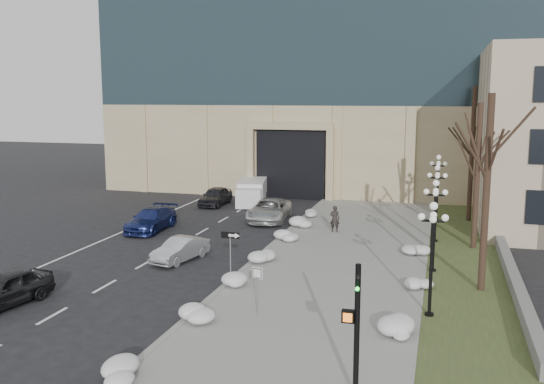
{
  "coord_description": "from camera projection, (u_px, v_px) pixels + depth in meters",
  "views": [
    {
      "loc": [
        8.55,
        -18.22,
        8.93
      ],
      "look_at": [
        -0.62,
        14.16,
        3.5
      ],
      "focal_mm": 40.0,
      "sensor_mm": 36.0,
      "label": 1
    }
  ],
  "objects": [
    {
      "name": "ground",
      "position": [
        178.0,
        354.0,
        21.03
      ],
      "size": [
        160.0,
        160.0,
        0.0
      ],
      "primitive_type": "plane",
      "color": "black",
      "rests_on": "ground"
    },
    {
      "name": "sidewalk",
      "position": [
        343.0,
        257.0,
        33.38
      ],
      "size": [
        9.0,
        40.0,
        0.12
      ],
      "primitive_type": "cube",
      "color": "gray",
      "rests_on": "ground"
    },
    {
      "name": "curb",
      "position": [
        265.0,
        251.0,
        34.58
      ],
      "size": [
        0.3,
        40.0,
        0.14
      ],
      "primitive_type": "cube",
      "color": "gray",
      "rests_on": "ground"
    },
    {
      "name": "grass_strip",
      "position": [
        466.0,
        266.0,
        31.63
      ],
      "size": [
        4.0,
        40.0,
        0.1
      ],
      "primitive_type": "cube",
      "color": "#374321",
      "rests_on": "ground"
    },
    {
      "name": "stone_wall",
      "position": [
        504.0,
        254.0,
        32.94
      ],
      "size": [
        0.5,
        30.0,
        0.7
      ],
      "primitive_type": "cube",
      "color": "slate",
      "rests_on": "ground"
    },
    {
      "name": "car_a",
      "position": [
        4.0,
        289.0,
        25.7
      ],
      "size": [
        2.61,
        4.7,
        1.51
      ],
      "primitive_type": "imported",
      "rotation": [
        0.0,
        0.0,
        -0.19
      ],
      "color": "black",
      "rests_on": "ground"
    },
    {
      "name": "car_b",
      "position": [
        180.0,
        250.0,
        32.75
      ],
      "size": [
        2.19,
        4.04,
        1.26
      ],
      "primitive_type": "imported",
      "rotation": [
        0.0,
        0.0,
        -0.23
      ],
      "color": "#B0B3B8",
      "rests_on": "ground"
    },
    {
      "name": "car_c",
      "position": [
        151.0,
        220.0,
        40.11
      ],
      "size": [
        2.19,
        5.1,
        1.46
      ],
      "primitive_type": "imported",
      "rotation": [
        0.0,
        0.0,
        0.03
      ],
      "color": "navy",
      "rests_on": "ground"
    },
    {
      "name": "car_d",
      "position": [
        269.0,
        210.0,
        43.2
      ],
      "size": [
        3.02,
        5.75,
        1.54
      ],
      "primitive_type": "imported",
      "rotation": [
        0.0,
        0.0,
        0.08
      ],
      "color": "silver",
      "rests_on": "ground"
    },
    {
      "name": "car_e",
      "position": [
        215.0,
        196.0,
        49.25
      ],
      "size": [
        1.8,
        4.39,
        1.49
      ],
      "primitive_type": "imported",
      "rotation": [
        0.0,
        0.0,
        0.01
      ],
      "color": "#29292E",
      "rests_on": "ground"
    },
    {
      "name": "pedestrian",
      "position": [
        335.0,
        219.0,
        39.12
      ],
      "size": [
        0.66,
        0.46,
        1.73
      ],
      "primitive_type": "imported",
      "rotation": [
        0.0,
        0.0,
        3.21
      ],
      "color": "black",
      "rests_on": "sidewalk"
    },
    {
      "name": "box_truck",
      "position": [
        252.0,
        193.0,
        49.97
      ],
      "size": [
        3.19,
        6.22,
        1.88
      ],
      "rotation": [
        0.0,
        0.0,
        0.21
      ],
      "color": "silver",
      "rests_on": "ground"
    },
    {
      "name": "one_way_sign",
      "position": [
        233.0,
        242.0,
        28.41
      ],
      "size": [
        0.95,
        0.26,
        2.55
      ],
      "rotation": [
        0.0,
        0.0,
        -0.03
      ],
      "color": "slate",
      "rests_on": "ground"
    },
    {
      "name": "keep_sign",
      "position": [
        257.0,
        281.0,
        24.1
      ],
      "size": [
        0.45,
        0.16,
        2.14
      ],
      "rotation": [
        0.0,
        0.0,
        -0.26
      ],
      "color": "slate",
      "rests_on": "ground"
    },
    {
      "name": "traffic_signal",
      "position": [
        355.0,
        335.0,
        17.45
      ],
      "size": [
        0.71,
        0.95,
        4.19
      ],
      "rotation": [
        0.0,
        0.0,
        0.03
      ],
      "color": "black",
      "rests_on": "ground"
    },
    {
      "name": "snow_clump_a",
      "position": [
        118.0,
        375.0,
        18.81
      ],
      "size": [
        1.1,
        1.6,
        0.36
      ],
      "primitive_type": "ellipsoid",
      "color": "silver",
      "rests_on": "sidewalk"
    },
    {
      "name": "snow_clump_b",
      "position": [
        198.0,
        319.0,
        23.51
      ],
      "size": [
        1.1,
        1.6,
        0.36
      ],
      "primitive_type": "ellipsoid",
      "color": "silver",
      "rests_on": "sidewalk"
    },
    {
      "name": "snow_clump_c",
      "position": [
        237.0,
        284.0,
        27.87
      ],
      "size": [
        1.1,
        1.6,
        0.36
      ],
      "primitive_type": "ellipsoid",
      "color": "silver",
      "rests_on": "sidewalk"
    },
    {
      "name": "snow_clump_d",
      "position": [
        264.0,
        258.0,
        32.29
      ],
      "size": [
        1.1,
        1.6,
        0.36
      ],
      "primitive_type": "ellipsoid",
      "color": "silver",
      "rests_on": "sidewalk"
    },
    {
      "name": "snow_clump_e",
      "position": [
        284.0,
        238.0,
        36.81
      ],
      "size": [
        1.1,
        1.6,
        0.36
      ],
      "primitive_type": "ellipsoid",
      "color": "silver",
      "rests_on": "sidewalk"
    },
    {
      "name": "snow_clump_f",
      "position": [
        301.0,
        225.0,
        40.57
      ],
      "size": [
        1.1,
        1.6,
        0.36
      ],
      "primitive_type": "ellipsoid",
      "color": "silver",
      "rests_on": "sidewalk"
    },
    {
      "name": "snow_clump_g",
      "position": [
        308.0,
        213.0,
        44.46
      ],
      "size": [
        1.1,
        1.6,
        0.36
      ],
      "primitive_type": "ellipsoid",
      "color": "silver",
      "rests_on": "sidewalk"
    },
    {
      "name": "snow_clump_h",
      "position": [
        400.0,
        333.0,
        22.18
      ],
      "size": [
        1.1,
        1.6,
        0.36
      ],
      "primitive_type": "ellipsoid",
      "color": "silver",
      "rests_on": "sidewalk"
    },
    {
      "name": "snow_clump_i",
      "position": [
        421.0,
        284.0,
        27.85
      ],
      "size": [
        1.1,
        1.6,
        0.36
      ],
      "primitive_type": "ellipsoid",
      "color": "silver",
      "rests_on": "sidewalk"
    },
    {
      "name": "snow_clump_j",
      "position": [
        417.0,
        251.0,
        33.77
      ],
      "size": [
        1.1,
        1.6,
        0.36
      ],
      "primitive_type": "ellipsoid",
      "color": "silver",
      "rests_on": "sidewalk"
    },
    {
      "name": "lamppost_a",
      "position": [
        432.0,
        244.0,
        24.01
      ],
      "size": [
        1.18,
        1.18,
        4.76
      ],
      "color": "black",
      "rests_on": "ground"
    },
    {
      "name": "lamppost_b",
      "position": [
        435.0,
        213.0,
        30.18
      ],
      "size": [
        1.18,
        1.18,
        4.76
      ],
      "color": "black",
      "rests_on": "ground"
    },
    {
      "name": "lamppost_c",
      "position": [
        437.0,
        193.0,
        36.35
      ],
      "size": [
        1.18,
        1.18,
        4.76
      ],
      "color": "black",
      "rests_on": "ground"
    },
    {
      "name": "lamppost_d",
      "position": [
        438.0,
        179.0,
        42.53
      ],
      "size": [
        1.18,
        1.18,
        4.76
      ],
      "color": "black",
      "rests_on": "ground"
    },
    {
      "name": "tree_near",
      "position": [
        488.0,
        165.0,
        26.77
      ],
      "size": [
        3.2,
        3.2,
        9.0
      ],
      "color": "black",
      "rests_on": "ground"
    },
    {
      "name": "tree_mid",
      "position": [
        478.0,
        155.0,
        34.43
      ],
      "size": [
        3.2,
        3.2,
        8.5
      ],
      "color": "black",
      "rests_on": "ground"
    },
    {
      "name": "tree_far",
      "position": [
        473.0,
        135.0,
        41.92
      ],
      "size": [
        3.2,
        3.2,
        9.5
      ],
      "color": "black",
      "rests_on": "ground"
    }
  ]
}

